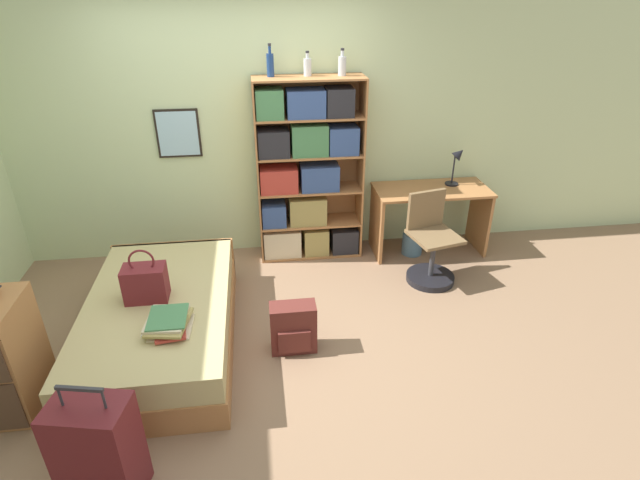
% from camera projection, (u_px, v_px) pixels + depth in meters
% --- Properties ---
extents(ground_plane, '(14.00, 14.00, 0.00)m').
position_uv_depth(ground_plane, '(250.00, 336.00, 4.07)').
color(ground_plane, '#84664C').
extents(wall_back, '(10.00, 0.09, 2.60)m').
position_uv_depth(wall_back, '(240.00, 128.00, 4.81)').
color(wall_back, beige).
rests_on(wall_back, ground_plane).
extents(bed, '(1.09, 1.88, 0.43)m').
position_uv_depth(bed, '(161.00, 320.00, 3.91)').
color(bed, '#A36B3D').
rests_on(bed, ground_plane).
extents(handbag, '(0.31, 0.19, 0.43)m').
position_uv_depth(handbag, '(145.00, 283.00, 3.73)').
color(handbag, maroon).
rests_on(handbag, bed).
extents(book_stack_on_bed, '(0.33, 0.38, 0.10)m').
position_uv_depth(book_stack_on_bed, '(169.00, 323.00, 3.45)').
color(book_stack_on_bed, beige).
rests_on(book_stack_on_bed, bed).
extents(suitcase, '(0.46, 0.35, 0.79)m').
position_uv_depth(suitcase, '(98.00, 451.00, 2.69)').
color(suitcase, '#5B191E').
rests_on(suitcase, ground_plane).
extents(bookcase, '(1.03, 0.33, 1.80)m').
position_uv_depth(bookcase, '(306.00, 175.00, 4.88)').
color(bookcase, '#A36B3D').
rests_on(bookcase, ground_plane).
extents(bottle_green, '(0.07, 0.07, 0.28)m').
position_uv_depth(bottle_green, '(270.00, 64.00, 4.41)').
color(bottle_green, navy).
rests_on(bottle_green, bookcase).
extents(bottle_brown, '(0.07, 0.07, 0.21)m').
position_uv_depth(bottle_brown, '(307.00, 66.00, 4.45)').
color(bottle_brown, '#B7BCC1').
rests_on(bottle_brown, bookcase).
extents(bottle_clear, '(0.07, 0.07, 0.23)m').
position_uv_depth(bottle_clear, '(342.00, 65.00, 4.47)').
color(bottle_clear, '#B7BCC1').
rests_on(bottle_clear, bookcase).
extents(desk, '(1.15, 0.53, 0.70)m').
position_uv_depth(desk, '(430.00, 208.00, 5.13)').
color(desk, '#A36B3D').
rests_on(desk, ground_plane).
extents(desk_lamp, '(0.18, 0.13, 0.40)m').
position_uv_depth(desk_lamp, '(458.00, 160.00, 5.01)').
color(desk_lamp, black).
rests_on(desk_lamp, desk).
extents(desk_chair, '(0.50, 0.50, 0.85)m').
position_uv_depth(desk_chair, '(430.00, 253.00, 4.72)').
color(desk_chair, black).
rests_on(desk_chair, ground_plane).
extents(backpack, '(0.35, 0.20, 0.41)m').
position_uv_depth(backpack, '(293.00, 328.00, 3.84)').
color(backpack, '#56231E').
rests_on(backpack, ground_plane).
extents(waste_bin, '(0.21, 0.21, 0.23)m').
position_uv_depth(waste_bin, '(412.00, 244.00, 5.24)').
color(waste_bin, slate).
rests_on(waste_bin, ground_plane).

